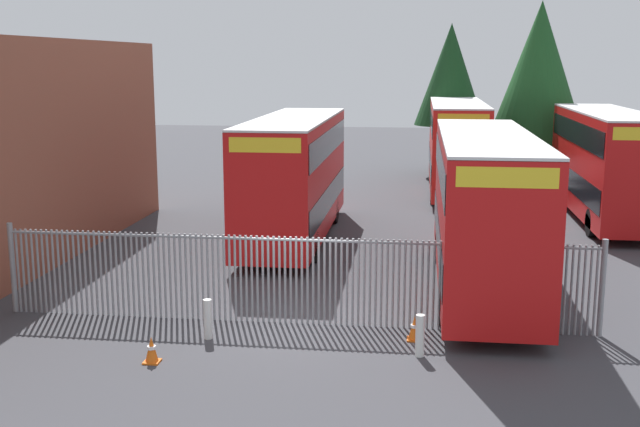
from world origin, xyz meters
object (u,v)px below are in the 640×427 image
(double_decker_bus_near_gate, at_px, (484,205))
(double_decker_bus_behind_fence_right, at_px, (606,161))
(traffic_cone_mid_forecourt, at_px, (152,350))
(double_decker_bus_far_back, at_px, (457,143))
(traffic_cone_by_gate, at_px, (415,328))
(bollard_near_left, at_px, (208,319))
(double_decker_bus_behind_fence_left, at_px, (295,173))
(bollard_center_front, at_px, (420,336))

(double_decker_bus_near_gate, xyz_separation_m, double_decker_bus_behind_fence_right, (5.63, 10.67, 0.00))
(double_decker_bus_near_gate, relative_size, traffic_cone_mid_forecourt, 18.32)
(double_decker_bus_near_gate, relative_size, double_decker_bus_far_back, 1.00)
(traffic_cone_by_gate, relative_size, traffic_cone_mid_forecourt, 1.00)
(traffic_cone_by_gate, bearing_deg, double_decker_bus_far_back, 85.15)
(bollard_near_left, bearing_deg, double_decker_bus_behind_fence_left, 88.02)
(double_decker_bus_near_gate, height_order, double_decker_bus_behind_fence_left, same)
(bollard_near_left, relative_size, traffic_cone_by_gate, 1.61)
(bollard_near_left, xyz_separation_m, traffic_cone_by_gate, (4.80, 0.51, -0.19))
(double_decker_bus_near_gate, relative_size, bollard_center_front, 11.38)
(bollard_near_left, distance_m, traffic_cone_by_gate, 4.83)
(double_decker_bus_behind_fence_left, height_order, traffic_cone_by_gate, double_decker_bus_behind_fence_left)
(double_decker_bus_near_gate, height_order, bollard_near_left, double_decker_bus_near_gate)
(double_decker_bus_behind_fence_right, bearing_deg, bollard_near_left, -128.10)
(double_decker_bus_behind_fence_left, relative_size, traffic_cone_by_gate, 18.32)
(double_decker_bus_behind_fence_left, distance_m, bollard_near_left, 10.80)
(double_decker_bus_behind_fence_left, relative_size, bollard_center_front, 11.38)
(double_decker_bus_near_gate, height_order, traffic_cone_mid_forecourt, double_decker_bus_near_gate)
(double_decker_bus_far_back, relative_size, traffic_cone_mid_forecourt, 18.32)
(double_decker_bus_behind_fence_right, bearing_deg, double_decker_bus_near_gate, -117.85)
(double_decker_bus_behind_fence_left, xyz_separation_m, traffic_cone_by_gate, (4.43, -10.11, -2.13))
(double_decker_bus_far_back, relative_size, bollard_center_front, 11.38)
(double_decker_bus_behind_fence_left, distance_m, double_decker_bus_behind_fence_right, 12.95)
(double_decker_bus_far_back, relative_size, bollard_near_left, 11.38)
(traffic_cone_mid_forecourt, bearing_deg, bollard_center_front, 10.94)
(double_decker_bus_behind_fence_right, height_order, double_decker_bus_far_back, same)
(double_decker_bus_near_gate, height_order, traffic_cone_by_gate, double_decker_bus_near_gate)
(double_decker_bus_behind_fence_right, distance_m, bollard_near_left, 20.01)
(double_decker_bus_near_gate, height_order, double_decker_bus_behind_fence_right, same)
(bollard_near_left, distance_m, traffic_cone_mid_forecourt, 1.81)
(traffic_cone_by_gate, bearing_deg, bollard_center_front, -83.00)
(bollard_near_left, distance_m, bollard_center_front, 4.95)
(double_decker_bus_far_back, xyz_separation_m, bollard_near_left, (-6.60, -21.64, -1.95))
(double_decker_bus_behind_fence_left, distance_m, traffic_cone_by_gate, 11.24)
(double_decker_bus_behind_fence_left, bearing_deg, traffic_cone_by_gate, -66.32)
(double_decker_bus_near_gate, xyz_separation_m, double_decker_bus_behind_fence_left, (-6.29, 5.61, 0.00))
(double_decker_bus_far_back, bearing_deg, double_decker_bus_behind_fence_left, -119.46)
(double_decker_bus_behind_fence_left, bearing_deg, double_decker_bus_behind_fence_right, 22.97)
(bollard_near_left, height_order, traffic_cone_mid_forecourt, bollard_near_left)
(double_decker_bus_near_gate, relative_size, double_decker_bus_behind_fence_left, 1.00)
(double_decker_bus_behind_fence_left, bearing_deg, traffic_cone_mid_forecourt, -95.49)
(double_decker_bus_far_back, bearing_deg, traffic_cone_by_gate, -94.85)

